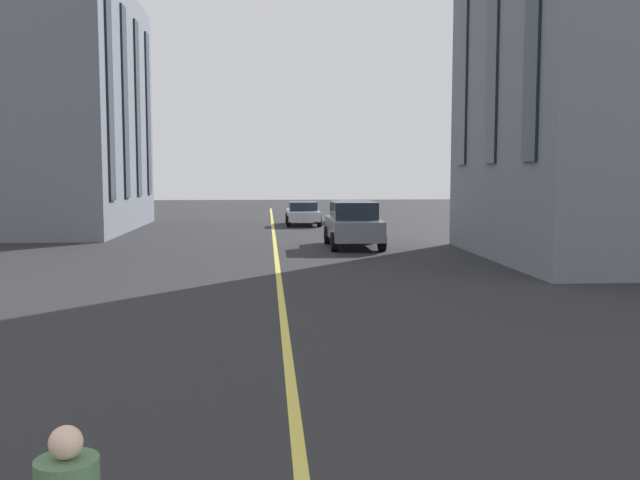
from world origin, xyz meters
TOP-DOWN VIEW (x-y plane):
  - lane_centre_line at (20.00, 0.00)m, footprint 80.00×0.16m
  - car_silver_parked_a at (39.70, -1.77)m, footprint 4.40×1.95m
  - car_white_near at (41.67, -4.90)m, footprint 4.40×1.95m
  - car_grey_trailing at (27.02, -3.21)m, footprint 4.70×2.14m
  - building_left_near at (36.94, 13.16)m, footprint 14.12×11.43m

SIDE VIEW (x-z plane):
  - lane_centre_line at x=20.00m, z-range 0.00..0.01m
  - car_silver_parked_a at x=39.70m, z-range 0.02..1.39m
  - car_white_near at x=41.67m, z-range 0.02..1.39m
  - car_grey_trailing at x=27.02m, z-range 0.03..1.91m
  - building_left_near at x=36.94m, z-range 0.00..12.67m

